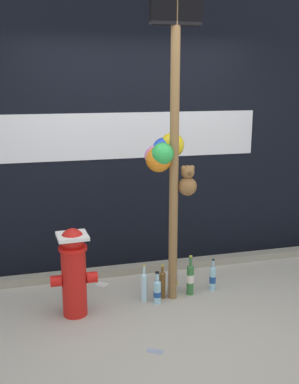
{
  "coord_description": "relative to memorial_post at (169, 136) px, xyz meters",
  "views": [
    {
      "loc": [
        -1.11,
        -3.31,
        2.02
      ],
      "look_at": [
        -0.09,
        0.52,
        1.06
      ],
      "focal_mm": 42.7,
      "sensor_mm": 36.0,
      "label": 1
    }
  ],
  "objects": [
    {
      "name": "ground_plane",
      "position": [
        -0.1,
        -0.56,
        -1.55
      ],
      "size": [
        14.0,
        14.0,
        0.0
      ],
      "primitive_type": "plane",
      "color": "#ADA899"
    },
    {
      "name": "bottle_4",
      "position": [
        0.22,
        -0.03,
        -1.38
      ],
      "size": [
        0.07,
        0.07,
        0.4
      ],
      "color": "#337038",
      "rests_on": "ground_plane"
    },
    {
      "name": "memorial_post",
      "position": [
        0.0,
        0.0,
        0.0
      ],
      "size": [
        0.47,
        0.39,
        2.83
      ],
      "color": "olive",
      "rests_on": "ground_plane"
    },
    {
      "name": "fire_hydrant",
      "position": [
        -0.9,
        -0.13,
        -1.13
      ],
      "size": [
        0.41,
        0.27,
        0.8
      ],
      "color": "red",
      "rests_on": "ground_plane"
    },
    {
      "name": "bottle_5",
      "position": [
        -0.24,
        -0.04,
        -1.4
      ],
      "size": [
        0.06,
        0.06,
        0.36
      ],
      "color": "#B2DBEA",
      "rests_on": "ground_plane"
    },
    {
      "name": "bottle_0",
      "position": [
        0.1,
        0.07,
        -1.43
      ],
      "size": [
        0.06,
        0.06,
        0.31
      ],
      "color": "silver",
      "rests_on": "ground_plane"
    },
    {
      "name": "bottle_2",
      "position": [
        0.47,
        0.01,
        -1.42
      ],
      "size": [
        0.06,
        0.06,
        0.33
      ],
      "color": "#93CCE0",
      "rests_on": "ground_plane"
    },
    {
      "name": "bottle_3",
      "position": [
        -0.14,
        -0.12,
        -1.42
      ],
      "size": [
        0.07,
        0.07,
        0.31
      ],
      "color": "#93CCE0",
      "rests_on": "ground_plane"
    },
    {
      "name": "litter_0",
      "position": [
        -0.57,
        0.41,
        -1.54
      ],
      "size": [
        0.15,
        0.15,
        0.01
      ],
      "primitive_type": "cube",
      "rotation": [
        0.0,
        0.0,
        0.84
      ],
      "color": "silver",
      "rests_on": "ground_plane"
    },
    {
      "name": "curb_strip",
      "position": [
        -0.1,
        0.62,
        -1.51
      ],
      "size": [
        8.0,
        0.12,
        0.08
      ],
      "primitive_type": "cube",
      "color": "gray",
      "rests_on": "ground_plane"
    },
    {
      "name": "litter_1",
      "position": [
        -0.37,
        -0.87,
        -1.54
      ],
      "size": [
        0.14,
        0.12,
        0.01
      ],
      "primitive_type": "cube",
      "rotation": [
        0.0,
        0.0,
        2.56
      ],
      "color": "#8C99B2",
      "rests_on": "ground_plane"
    },
    {
      "name": "bottle_1",
      "position": [
        -0.06,
        -0.02,
        -1.4
      ],
      "size": [
        0.06,
        0.06,
        0.33
      ],
      "color": "brown",
      "rests_on": "ground_plane"
    },
    {
      "name": "building_wall",
      "position": [
        -0.1,
        0.97,
        0.17
      ],
      "size": [
        10.0,
        0.21,
        3.43
      ],
      "color": "black",
      "rests_on": "ground_plane"
    }
  ]
}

